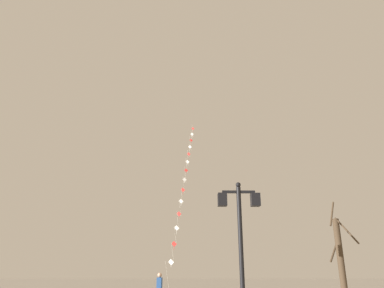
{
  "coord_description": "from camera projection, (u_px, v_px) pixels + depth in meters",
  "views": [
    {
      "loc": [
        0.14,
        -2.25,
        1.77
      ],
      "look_at": [
        0.5,
        16.31,
        8.3
      ],
      "focal_mm": 33.98,
      "sensor_mm": 36.0,
      "label": 1
    }
  ],
  "objects": [
    {
      "name": "bare_tree",
      "position": [
        341.0,
        266.0,
        13.53
      ],
      "size": [
        0.93,
        1.71,
        4.37
      ],
      "color": "#423323",
      "rests_on": "ground_plane"
    },
    {
      "name": "kite_train",
      "position": [
        184.0,
        181.0,
        31.13
      ],
      "size": [
        2.15,
        17.85,
        17.57
      ],
      "color": "brown",
      "rests_on": "ground_plane"
    },
    {
      "name": "twin_lantern_lamp_post",
      "position": [
        240.0,
        226.0,
        11.14
      ],
      "size": [
        1.32,
        0.28,
        4.46
      ],
      "color": "black",
      "rests_on": "ground_plane"
    }
  ]
}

